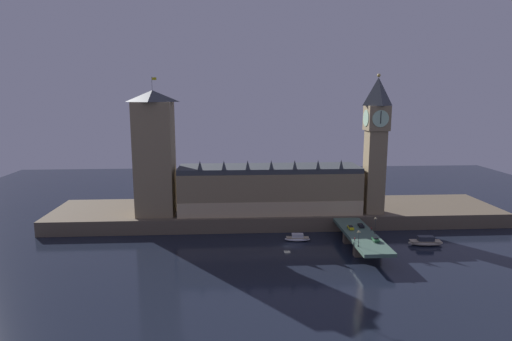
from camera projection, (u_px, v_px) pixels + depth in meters
The scene contains 15 objects.
ground_plane at pixel (287, 246), 177.97m from camera, with size 400.00×400.00×0.00m, color black.
embankment at pixel (277, 213), 215.74m from camera, with size 220.00×42.00×6.74m.
parliament_hall at pixel (269, 189), 205.69m from camera, with size 85.99×22.50×26.32m.
clock_tower at pixel (376, 141), 198.90m from camera, with size 10.51×10.62×64.99m.
victoria_tower at pixel (155, 153), 197.89m from camera, with size 17.47×17.47×63.58m.
bridge at pixel (361, 238), 174.02m from camera, with size 11.94×46.00×6.49m.
car_northbound_lead at pixel (351, 227), 179.65m from camera, with size 1.96×4.30×1.49m.
car_southbound_lead at pixel (375, 240), 164.43m from camera, with size 2.11×4.04×1.59m.
car_southbound_trail at pixel (361, 225), 182.58m from camera, with size 1.88×4.45×1.46m.
pedestrian_near_rail at pixel (355, 239), 164.75m from camera, with size 0.38×0.38×1.58m.
pedestrian_mid_walk at pixel (371, 229), 177.28m from camera, with size 0.38×0.38×1.64m.
street_lamp_near at pixel (359, 237), 158.25m from camera, with size 1.34×0.60×6.19m.
street_lamp_mid at pixel (375, 223), 173.34m from camera, with size 1.34×0.60×6.79m.
boat_upstream at pixel (298, 238), 184.27m from camera, with size 11.26×4.49×3.27m.
boat_downstream at pixel (426, 242), 179.06m from camera, with size 14.75×6.05×3.88m.
Camera 1 is at (-23.41, -168.77, 61.72)m, focal length 30.00 mm.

